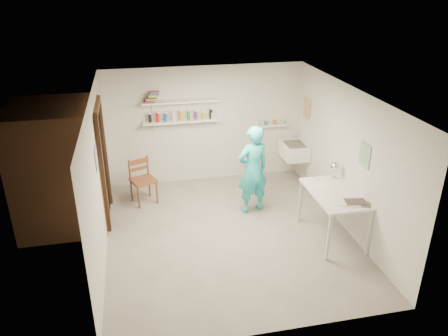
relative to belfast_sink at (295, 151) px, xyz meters
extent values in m
cube|color=slate|center=(-1.75, -1.70, -0.71)|extent=(4.00, 4.50, 0.02)
cube|color=silver|center=(-1.75, -1.70, 1.71)|extent=(4.00, 4.50, 0.02)
cube|color=silver|center=(-1.75, 0.56, 0.50)|extent=(4.00, 0.02, 2.40)
cube|color=silver|center=(-1.75, -3.96, 0.50)|extent=(4.00, 0.02, 2.40)
cube|color=silver|center=(-3.76, -1.70, 0.50)|extent=(0.02, 4.50, 2.40)
cube|color=silver|center=(0.26, -1.70, 0.50)|extent=(0.02, 4.50, 2.40)
cube|color=black|center=(-3.74, -0.65, 0.30)|extent=(0.02, 0.90, 2.00)
cube|color=brown|center=(-4.45, -0.65, 0.35)|extent=(1.40, 1.50, 2.10)
cube|color=brown|center=(-3.72, -0.65, 1.35)|extent=(0.06, 1.05, 0.10)
cube|color=brown|center=(-3.72, -1.15, 0.30)|extent=(0.06, 0.10, 2.00)
cube|color=brown|center=(-3.72, -0.15, 0.30)|extent=(0.06, 0.10, 2.00)
cube|color=white|center=(-2.25, 0.43, 0.65)|extent=(1.50, 0.22, 0.03)
cube|color=white|center=(-2.25, 0.43, 1.05)|extent=(1.50, 0.22, 0.03)
cube|color=white|center=(-0.40, 0.47, 0.42)|extent=(0.70, 0.14, 0.03)
cube|color=#334C7F|center=(-3.74, -1.65, 0.85)|extent=(0.01, 0.28, 0.36)
cube|color=#995933|center=(0.24, 0.10, 0.85)|extent=(0.01, 0.34, 0.42)
cube|color=#3F724C|center=(0.24, -2.25, 0.80)|extent=(0.01, 0.30, 0.38)
cube|color=white|center=(0.00, 0.00, 0.00)|extent=(0.48, 0.60, 0.30)
imported|color=#27BCC6|center=(-1.16, -0.99, 0.12)|extent=(0.68, 0.53, 1.64)
cylinder|color=beige|center=(-1.11, -0.78, 0.40)|extent=(0.29, 0.11, 0.30)
cube|color=brown|center=(-3.08, -0.26, -0.24)|extent=(0.55, 0.54, 0.92)
cube|color=silver|center=(-0.11, -2.13, -0.28)|extent=(0.75, 1.25, 0.83)
sphere|color=silver|center=(0.10, -1.63, 0.35)|extent=(0.16, 0.16, 0.16)
cylinder|color=black|center=(-2.87, 0.43, 0.75)|extent=(0.06, 0.06, 0.17)
cylinder|color=red|center=(-2.72, 0.43, 0.75)|extent=(0.06, 0.06, 0.17)
cylinder|color=blue|center=(-2.56, 0.43, 0.75)|extent=(0.06, 0.06, 0.17)
cylinder|color=white|center=(-2.41, 0.43, 0.75)|extent=(0.06, 0.06, 0.17)
cylinder|color=orange|center=(-2.25, 0.43, 0.75)|extent=(0.06, 0.06, 0.17)
cylinder|color=#268C3F|center=(-2.09, 0.43, 0.75)|extent=(0.06, 0.06, 0.17)
cylinder|color=#8C268C|center=(-1.94, 0.43, 0.75)|extent=(0.06, 0.06, 0.17)
cylinder|color=gold|center=(-1.78, 0.43, 0.75)|extent=(0.06, 0.06, 0.17)
cylinder|color=black|center=(-1.63, 0.43, 0.75)|extent=(0.06, 0.06, 0.17)
cube|color=red|center=(-2.85, 0.43, 1.08)|extent=(0.18, 0.14, 0.03)
cube|color=#1933A5|center=(-2.83, 0.43, 1.11)|extent=(0.18, 0.14, 0.03)
cube|color=orange|center=(-2.81, 0.43, 1.14)|extent=(0.18, 0.14, 0.03)
cube|color=black|center=(-2.79, 0.43, 1.16)|extent=(0.18, 0.14, 0.03)
cube|color=yellow|center=(-2.77, 0.43, 1.19)|extent=(0.18, 0.14, 0.03)
cube|color=#338C4C|center=(-2.75, 0.43, 1.22)|extent=(0.18, 0.14, 0.03)
cube|color=#8C3F8C|center=(-2.73, 0.43, 1.25)|extent=(0.18, 0.14, 0.03)
cylinder|color=silver|center=(-0.61, 0.47, 0.48)|extent=(0.07, 0.07, 0.09)
cylinder|color=#335999|center=(-0.47, 0.47, 0.48)|extent=(0.07, 0.07, 0.09)
cylinder|color=orange|center=(-0.33, 0.47, 0.48)|extent=(0.07, 0.07, 0.09)
cylinder|color=#999999|center=(-0.19, 0.47, 0.48)|extent=(0.07, 0.07, 0.09)
cube|color=silver|center=(-0.11, -2.13, 0.14)|extent=(0.30, 0.22, 0.00)
cube|color=#4C4742|center=(-0.11, -2.13, 0.14)|extent=(0.30, 0.22, 0.00)
cube|color=beige|center=(-0.11, -2.13, 0.14)|extent=(0.30, 0.22, 0.00)
cube|color=#383330|center=(-0.11, -2.13, 0.15)|extent=(0.30, 0.22, 0.00)
camera|label=1|loc=(-3.13, -7.80, 3.33)|focal=35.00mm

